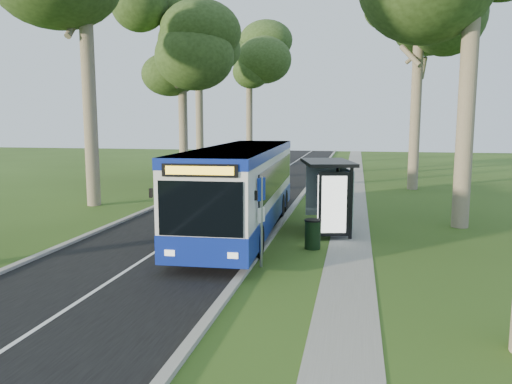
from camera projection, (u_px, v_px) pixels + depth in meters
ground at (258, 254)px, 16.75m from camera, size 120.00×120.00×0.00m
road at (231, 203)px, 27.13m from camera, size 7.00×100.00×0.02m
kerb_east at (295, 205)px, 26.44m from camera, size 0.25×100.00×0.12m
kerb_west at (170, 200)px, 27.81m from camera, size 0.25×100.00×0.12m
centre_line at (231, 203)px, 27.13m from camera, size 0.12×100.00×0.00m
footpath at (352, 207)px, 25.86m from camera, size 1.50×100.00×0.02m
bus at (243, 188)px, 20.09m from camera, size 3.26×13.03×3.43m
bus_stop_sign at (261, 211)px, 15.07m from camera, size 0.18×0.38×2.80m
bus_shelter at (330, 183)px, 19.52m from camera, size 2.51×3.66×2.87m
litter_bin at (313, 234)px, 17.44m from camera, size 0.60×0.60×1.04m
car_white at (205, 170)px, 37.53m from camera, size 3.47×5.13×1.62m
car_silver at (239, 159)px, 48.73m from camera, size 1.58×4.49×1.48m
tree_west_c at (182, 48)px, 34.65m from camera, size 5.20×5.20×12.76m
tree_west_d at (198, 39)px, 44.43m from camera, size 5.20×5.20×15.79m
tree_west_e at (249, 49)px, 53.58m from camera, size 5.20×5.20×16.40m
tree_east_c at (420, 16)px, 31.33m from camera, size 5.20×5.20×14.87m
tree_east_d at (418, 37)px, 42.66m from camera, size 5.20×5.20×15.69m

